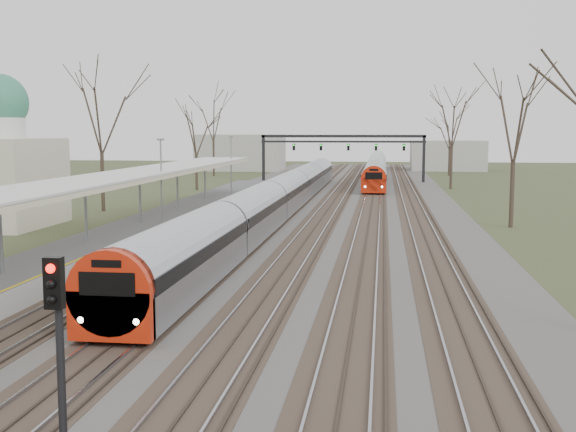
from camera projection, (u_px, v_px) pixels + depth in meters
The scene contains 9 objects.
track_bed at pixel (323, 205), 63.05m from camera, with size 24.00×160.00×0.22m.
platform at pixel (159, 224), 46.98m from camera, with size 3.50×69.00×1.00m, color #9E9B93.
canopy at pixel (134, 175), 42.14m from camera, with size 4.10×50.00×3.11m.
signal_gantry at pixel (343, 144), 92.02m from camera, with size 21.00×0.59×6.08m.
tree_west_far at pixel (101, 112), 57.48m from camera, with size 5.50×5.50×11.33m.
tree_east_far at pixel (515, 119), 47.63m from camera, with size 5.00×5.00×10.30m.
train_near at pixel (283, 194), 57.87m from camera, with size 2.62×75.21×3.05m.
train_far at pixel (376, 167), 102.03m from camera, with size 2.62×60.21×3.05m.
signal_post at pixel (58, 327), 13.87m from camera, with size 0.35×0.45×4.10m.
Camera 1 is at (5.41, -7.60, 6.45)m, focal length 45.00 mm.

